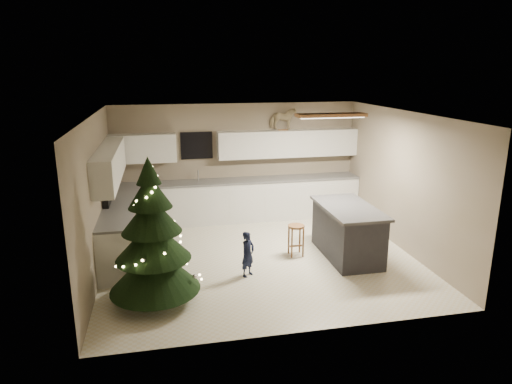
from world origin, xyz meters
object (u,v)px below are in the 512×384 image
(toddler, at_px, (248,254))
(rocking_horse, at_px, (283,119))
(island, at_px, (347,231))
(bar_stool, at_px, (296,233))
(christmas_tree, at_px, (153,244))

(toddler, bearing_deg, rocking_horse, 24.80)
(toddler, xyz_separation_m, rocking_horse, (1.39, 3.02, 1.87))
(island, height_order, bar_stool, island)
(christmas_tree, height_order, toddler, christmas_tree)
(rocking_horse, bearing_deg, christmas_tree, 145.70)
(christmas_tree, relative_size, rocking_horse, 3.74)
(bar_stool, bearing_deg, toddler, -146.76)
(island, relative_size, christmas_tree, 0.78)
(toddler, bearing_deg, bar_stool, -7.28)
(bar_stool, distance_m, christmas_tree, 2.85)
(bar_stool, height_order, toddler, toddler)
(bar_stool, relative_size, toddler, 0.76)
(christmas_tree, distance_m, toddler, 1.68)
(rocking_horse, bearing_deg, toddler, 159.83)
(bar_stool, relative_size, christmas_tree, 0.27)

